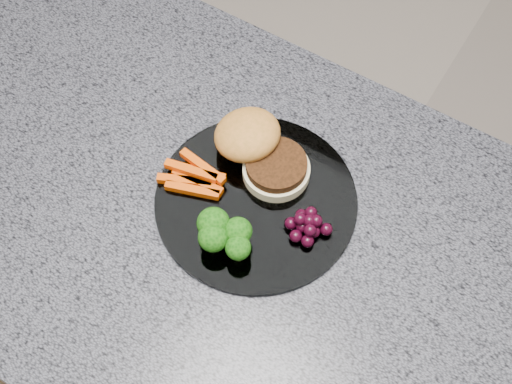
# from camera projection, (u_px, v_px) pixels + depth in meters

# --- Properties ---
(island_cabinet) EXTENTS (1.20, 0.60, 0.86)m
(island_cabinet) POSITION_uv_depth(u_px,v_px,m) (242.00, 343.00, 1.31)
(island_cabinet) COLOR brown
(island_cabinet) RESTS_ON ground
(countertop) EXTENTS (1.20, 0.60, 0.04)m
(countertop) POSITION_uv_depth(u_px,v_px,m) (236.00, 235.00, 0.91)
(countertop) COLOR #555660
(countertop) RESTS_ON island_cabinet
(plate) EXTENTS (0.26, 0.26, 0.01)m
(plate) POSITION_uv_depth(u_px,v_px,m) (256.00, 201.00, 0.91)
(plate) COLOR white
(plate) RESTS_ON countertop
(burger) EXTENTS (0.15, 0.11, 0.05)m
(burger) POSITION_uv_depth(u_px,v_px,m) (257.00, 148.00, 0.92)
(burger) COLOR beige
(burger) RESTS_ON plate
(carrot_sticks) EXTENTS (0.09, 0.06, 0.02)m
(carrot_sticks) POSITION_uv_depth(u_px,v_px,m) (195.00, 177.00, 0.92)
(carrot_sticks) COLOR #D54603
(carrot_sticks) RESTS_ON plate
(broccoli) EXTENTS (0.08, 0.06, 0.05)m
(broccoli) POSITION_uv_depth(u_px,v_px,m) (223.00, 233.00, 0.86)
(broccoli) COLOR #5A8A32
(broccoli) RESTS_ON plate
(grape_bunch) EXTENTS (0.06, 0.05, 0.03)m
(grape_bunch) POSITION_uv_depth(u_px,v_px,m) (308.00, 225.00, 0.88)
(grape_bunch) COLOR black
(grape_bunch) RESTS_ON plate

